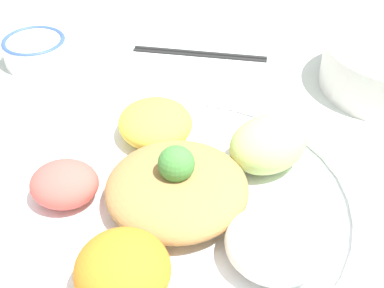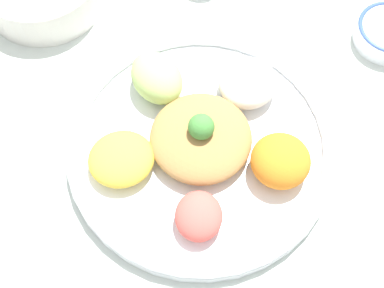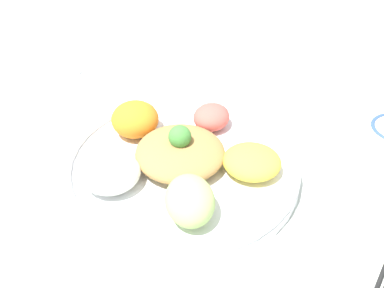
# 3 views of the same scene
# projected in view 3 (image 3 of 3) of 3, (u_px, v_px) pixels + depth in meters

# --- Properties ---
(ground_plane) EXTENTS (2.40, 2.40, 0.00)m
(ground_plane) POSITION_uv_depth(u_px,v_px,m) (193.00, 185.00, 0.77)
(ground_plane) COLOR silver
(salad_platter) EXTENTS (0.41, 0.41, 0.10)m
(salad_platter) POSITION_uv_depth(u_px,v_px,m) (179.00, 161.00, 0.78)
(salad_platter) COLOR white
(salad_platter) RESTS_ON ground_plane
(serving_spoon_main) EXTENTS (0.13, 0.05, 0.01)m
(serving_spoon_main) POSITION_uv_depth(u_px,v_px,m) (67.00, 82.00, 1.03)
(serving_spoon_main) COLOR silver
(serving_spoon_main) RESTS_ON ground_plane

